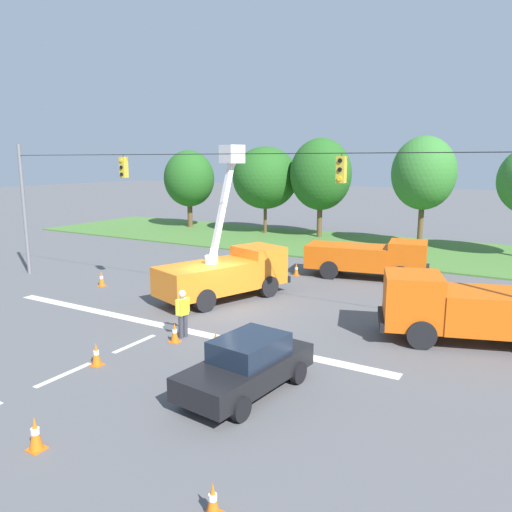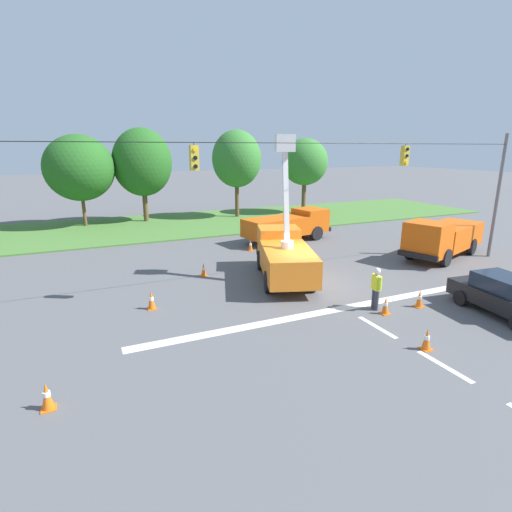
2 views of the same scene
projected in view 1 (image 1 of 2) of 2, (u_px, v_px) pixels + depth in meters
name	position (u px, v px, depth m)	size (l,w,h in m)	color
ground_plane	(218.00, 307.00, 21.88)	(200.00, 200.00, 0.00)	#565659
grass_verge	(356.00, 246.00, 37.09)	(56.00, 12.00, 0.10)	#477533
lane_markings	(145.00, 339.00, 17.99)	(17.60, 15.25, 0.01)	silver
signal_gantry	(217.00, 211.00, 21.05)	(26.20, 0.33, 7.20)	slate
tree_far_west	(189.00, 179.00, 46.53)	(4.81, 4.48, 7.23)	brown
tree_west	(265.00, 178.00, 42.71)	(5.51, 5.84, 7.48)	brown
tree_centre	(321.00, 174.00, 40.29)	(5.04, 4.65, 8.09)	brown
tree_east	(424.00, 173.00, 35.22)	(4.46, 4.84, 8.03)	brown
utility_truck_bucket_lift	(226.00, 270.00, 22.99)	(4.22, 6.76, 7.01)	orange
utility_truck_support_near	(369.00, 257.00, 27.15)	(6.80, 3.35, 2.12)	#D6560F
utility_truck_support_far	(473.00, 308.00, 17.50)	(7.04, 4.30, 2.38)	#D6560F
sedan_black	(247.00, 365.00, 13.80)	(2.28, 4.47, 1.56)	black
road_worker	(183.00, 311.00, 18.02)	(0.31, 0.64, 1.77)	#383842
traffic_cone_foreground_left	(35.00, 433.00, 11.06)	(0.36, 0.36, 0.80)	orange
traffic_cone_foreground_right	(296.00, 269.00, 27.80)	(0.36, 0.36, 0.72)	orange
traffic_cone_mid_left	(213.00, 500.00, 9.00)	(0.36, 0.36, 0.68)	orange
traffic_cone_mid_right	(175.00, 333.00, 17.64)	(0.36, 0.36, 0.72)	orange
traffic_cone_near_bucket	(192.00, 274.00, 26.71)	(0.36, 0.36, 0.70)	orange
traffic_cone_lane_edge_b	(216.00, 342.00, 16.74)	(0.36, 0.36, 0.74)	orange
traffic_cone_far_left	(96.00, 354.00, 15.65)	(0.36, 0.36, 0.74)	orange
traffic_cone_far_right	(101.00, 279.00, 25.48)	(0.36, 0.36, 0.79)	orange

